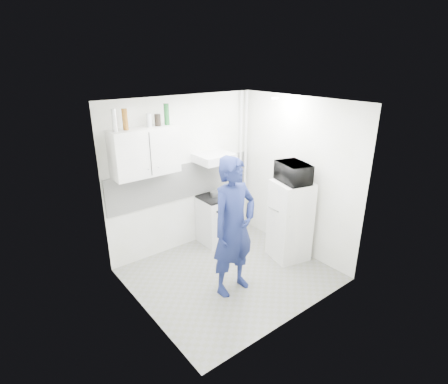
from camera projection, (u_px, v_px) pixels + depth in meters
floor at (230, 274)px, 5.40m from camera, size 2.80×2.80×0.00m
ceiling at (232, 102)px, 4.47m from camera, size 2.80×2.80×0.00m
wall_back at (184, 175)px, 5.85m from camera, size 2.80×0.00×2.80m
wall_left at (139, 223)px, 4.13m from camera, size 0.00×2.60×2.60m
wall_right at (297, 177)px, 5.74m from camera, size 0.00×2.60×2.60m
person at (234, 227)px, 4.73m from camera, size 0.75×0.52×1.98m
stove at (215, 220)px, 6.25m from camera, size 0.53×0.53×0.84m
fridge at (290, 221)px, 5.67m from camera, size 0.66×0.66×1.33m
stove_top at (215, 197)px, 6.09m from camera, size 0.51×0.51×0.03m
saucepan at (215, 194)px, 6.09m from camera, size 0.16×0.16×0.09m
microwave at (294, 173)px, 5.37m from camera, size 0.64×0.51×0.31m
bottle_a at (114, 120)px, 4.68m from camera, size 0.07×0.07×0.30m
bottle_b at (125, 119)px, 4.77m from camera, size 0.08×0.08×0.29m
canister_a at (149, 120)px, 5.00m from camera, size 0.08×0.08×0.19m
canister_b at (158, 120)px, 5.08m from camera, size 0.09×0.09×0.17m
bottle_e at (167, 114)px, 5.14m from camera, size 0.08×0.08×0.31m
upper_cabinet at (145, 152)px, 5.10m from camera, size 1.00×0.35×0.70m
range_hood at (214, 158)px, 5.83m from camera, size 0.60×0.50×0.14m
backsplash at (185, 181)px, 5.88m from camera, size 2.74×0.03×0.60m
pipe_a at (245, 162)px, 6.54m from camera, size 0.05×0.05×2.60m
pipe_b at (240, 164)px, 6.47m from camera, size 0.04×0.04×2.60m
ceiling_spot_fixture at (275, 98)px, 5.20m from camera, size 0.10×0.10×0.02m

